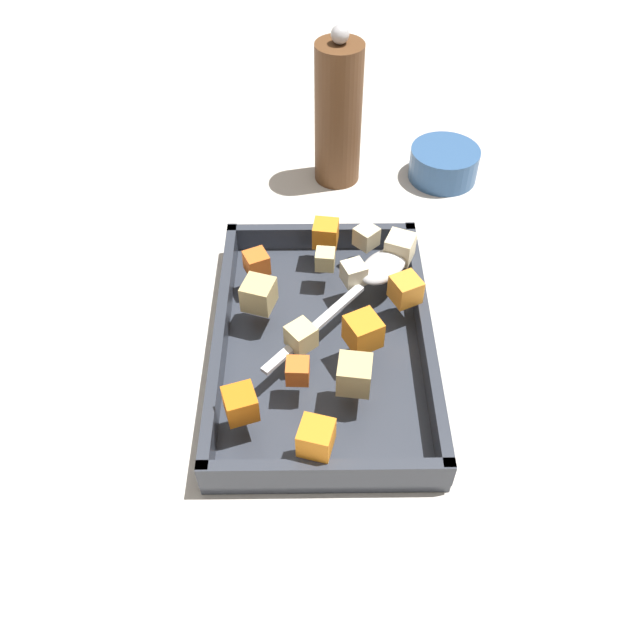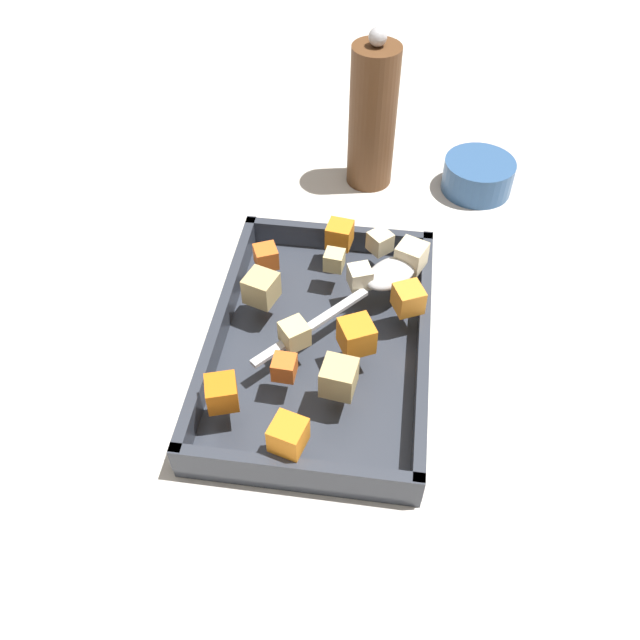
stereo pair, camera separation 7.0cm
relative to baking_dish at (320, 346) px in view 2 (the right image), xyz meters
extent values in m
plane|color=beige|center=(0.00, -0.01, -0.01)|extent=(4.00, 4.00, 0.00)
cube|color=#333842|center=(0.00, 0.00, -0.01)|extent=(0.36, 0.24, 0.01)
cube|color=#333842|center=(0.00, -0.11, 0.02)|extent=(0.36, 0.01, 0.03)
cube|color=#333842|center=(0.00, 0.11, 0.02)|extent=(0.36, 0.01, 0.03)
cube|color=#333842|center=(-0.17, 0.00, 0.02)|extent=(0.01, 0.24, 0.03)
cube|color=#333842|center=(0.17, 0.00, 0.02)|extent=(0.01, 0.24, 0.03)
cube|color=orange|center=(0.07, -0.03, 0.05)|extent=(0.02, 0.02, 0.02)
cube|color=orange|center=(0.02, 0.04, 0.05)|extent=(0.05, 0.05, 0.03)
cube|color=orange|center=(0.11, -0.08, 0.05)|extent=(0.04, 0.04, 0.03)
cube|color=orange|center=(-0.09, -0.08, 0.05)|extent=(0.03, 0.03, 0.03)
cube|color=orange|center=(0.15, -0.01, 0.05)|extent=(0.04, 0.04, 0.03)
cube|color=orange|center=(-0.04, 0.09, 0.05)|extent=(0.04, 0.04, 0.03)
cube|color=orange|center=(-0.14, 0.01, 0.05)|extent=(0.03, 0.03, 0.03)
cube|color=beige|center=(-0.07, 0.04, 0.05)|extent=(0.03, 0.03, 0.03)
cube|color=#E0CC89|center=(-0.10, 0.00, 0.05)|extent=(0.03, 0.03, 0.02)
cube|color=beige|center=(-0.11, 0.09, 0.05)|extent=(0.04, 0.04, 0.03)
cube|color=tan|center=(0.08, 0.03, 0.05)|extent=(0.04, 0.04, 0.03)
cube|color=tan|center=(-0.03, -0.07, 0.05)|extent=(0.04, 0.04, 0.03)
cube|color=beige|center=(-0.14, 0.06, 0.05)|extent=(0.04, 0.04, 0.03)
cube|color=#E0CC89|center=(0.03, -0.02, 0.05)|extent=(0.04, 0.04, 0.03)
ellipsoid|color=silver|center=(-0.09, 0.07, 0.04)|extent=(0.08, 0.08, 0.02)
cube|color=silver|center=(0.00, 0.00, 0.04)|extent=(0.13, 0.11, 0.01)
cylinder|color=brown|center=(-0.35, 0.03, 0.09)|extent=(0.07, 0.07, 0.21)
sphere|color=#B7B7BC|center=(-0.35, 0.03, 0.20)|extent=(0.02, 0.02, 0.02)
cylinder|color=#33598C|center=(-0.35, 0.19, 0.01)|extent=(0.10, 0.10, 0.05)
camera|label=1|loc=(0.48, -0.01, 0.56)|focal=36.26mm
camera|label=2|loc=(0.47, 0.06, 0.56)|focal=36.26mm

